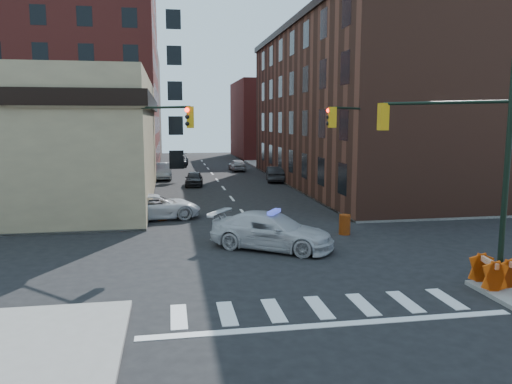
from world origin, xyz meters
name	(u,v)px	position (x,y,z in m)	size (l,w,h in m)	color
ground	(275,253)	(0.00, 0.00, 0.00)	(140.00, 140.00, 0.00)	black
sidewalk_ne	(408,171)	(23.00, 32.75, 0.07)	(34.00, 54.50, 0.15)	gray
apartment_block	(45,67)	(-18.50, 40.00, 12.00)	(25.00, 25.00, 24.00)	maroon
commercial_row_ne	(363,109)	(13.00, 22.50, 7.00)	(14.00, 34.00, 14.00)	#4E2A1F
filler_nw	(96,107)	(-16.00, 62.00, 8.00)	(20.00, 18.00, 16.00)	brown
filler_ne	(285,120)	(14.00, 58.00, 6.00)	(16.00, 16.00, 12.00)	maroon
signal_pole_se	(474,160)	(6.04, -5.52, 4.61)	(5.40, 5.27, 8.00)	black
signal_pole_nw	(147,152)	(-5.85, 5.34, 4.34)	(3.58, 3.67, 8.00)	black
signal_pole_ne	(356,150)	(5.84, 5.35, 4.34)	(3.67, 3.58, 8.00)	black
tree_ne_near	(295,146)	(7.50, 26.00, 3.49)	(3.00, 3.00, 4.85)	black
tree_ne_far	(278,142)	(7.50, 34.00, 3.49)	(3.00, 3.00, 4.85)	black
police_car	(272,231)	(0.00, 0.77, 0.85)	(2.39, 5.87, 1.70)	silver
pickup	(155,207)	(-5.60, 8.93, 0.76)	(2.54, 5.50, 1.53)	silver
parked_car_wnear	(194,179)	(-2.50, 24.07, 0.66)	(1.57, 3.90, 1.33)	black
parked_car_wfar	(162,171)	(-5.50, 29.85, 0.82)	(1.73, 4.96, 1.64)	gray
parked_car_wdeep	(179,160)	(-3.44, 43.60, 0.79)	(2.22, 5.47, 1.59)	black
parked_car_enear	(275,174)	(5.50, 25.97, 0.74)	(1.57, 4.50, 1.48)	black
parked_car_efar	(237,165)	(3.23, 36.84, 0.70)	(1.66, 4.12, 1.40)	#96989E
pedestrian_a	(138,210)	(-6.50, 6.92, 0.92)	(0.56, 0.37, 1.55)	black
pedestrian_b	(110,206)	(-8.23, 8.73, 0.93)	(0.76, 0.59, 1.56)	black
pedestrian_c	(14,212)	(-13.00, 6.55, 1.10)	(1.11, 0.46, 1.89)	#1E222D
barrel_road	(345,225)	(4.39, 3.00, 0.53)	(0.59, 0.59, 1.06)	red
barrel_bank	(162,212)	(-5.19, 8.50, 0.47)	(0.53, 0.53, 0.94)	#CD6009
barricade_se_a	(488,272)	(6.40, -6.22, 0.66)	(1.35, 0.67, 1.01)	orange
barricade_nw_a	(103,215)	(-8.51, 7.32, 0.64)	(1.31, 0.66, 0.98)	#F0430B
barricade_nw_b	(49,216)	(-11.57, 8.00, 0.58)	(1.15, 0.57, 0.86)	#D4590A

